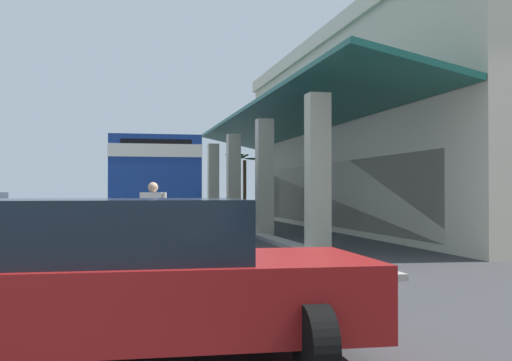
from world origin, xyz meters
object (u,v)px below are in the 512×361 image
(transit_bus, at_px, (146,182))
(pedestrian, at_px, (153,215))
(potted_palm, at_px, (245,209))
(parked_sedan_red, at_px, (120,280))

(transit_bus, distance_m, pedestrian, 8.54)
(pedestrian, bearing_deg, potted_palm, 160.36)
(transit_bus, bearing_deg, pedestrian, -1.54)
(parked_sedan_red, xyz_separation_m, potted_palm, (-22.39, 5.57, -0.05))
(parked_sedan_red, bearing_deg, pedestrian, 175.02)
(transit_bus, xyz_separation_m, pedestrian, (8.49, -0.23, -0.87))
(transit_bus, bearing_deg, parked_sedan_red, -3.31)
(transit_bus, height_order, potted_palm, transit_bus)
(parked_sedan_red, xyz_separation_m, pedestrian, (-8.97, 0.78, 0.23))
(transit_bus, xyz_separation_m, potted_palm, (-4.93, 4.56, -1.15))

